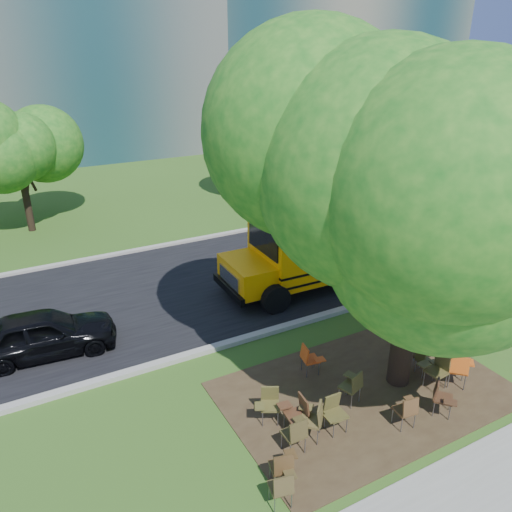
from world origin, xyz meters
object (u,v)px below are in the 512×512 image
main_tree (424,183)px  chair_5 (441,395)px  school_bus (386,227)px  chair_8 (297,411)px  chair_1 (296,432)px  chair_0 (283,465)px  chair_15 (283,486)px  chair_2 (314,417)px  chair_3 (334,410)px  chair_7 (459,367)px  chair_13 (426,331)px  chair_9 (269,401)px  chair_6 (437,367)px  chair_14 (411,350)px  chair_12 (425,360)px  chair_4 (407,408)px  black_car (43,333)px  chair_11 (353,384)px  chair_10 (309,357)px

main_tree → chair_5: (-0.02, -1.38, -4.68)m
school_bus → chair_8: bearing=-141.2°
chair_1 → chair_5: chair_1 is taller
chair_0 → chair_15: bearing=-108.1°
chair_2 → chair_3: chair_2 is taller
chair_7 → chair_15: chair_7 is taller
chair_13 → chair_8: bearing=174.6°
chair_9 → chair_6: bearing=-164.7°
main_tree → chair_6: (0.67, -0.60, -4.64)m
main_tree → chair_0: main_tree is taller
chair_14 → chair_12: bearing=102.7°
chair_4 → chair_5: 1.00m
chair_9 → chair_12: 4.40m
chair_14 → chair_9: bearing=17.8°
main_tree → chair_15: main_tree is taller
chair_0 → chair_3: size_ratio=0.97×
chair_13 → chair_15: (-6.32, -2.59, -0.02)m
black_car → chair_8: bearing=-137.0°
school_bus → chair_11: bearing=-135.2°
chair_5 → chair_10: 3.28m
chair_8 → chair_12: (4.00, 0.15, -0.09)m
chair_3 → chair_5: (2.49, -0.76, -0.00)m
chair_0 → chair_4: 3.27m
chair_7 → chair_14: chair_7 is taller
school_bus → chair_8: 9.79m
chair_3 → chair_15: chair_3 is taller
chair_7 → chair_8: bearing=-144.9°
chair_3 → chair_6: (3.19, 0.02, 0.04)m
chair_10 → chair_12: 2.98m
chair_14 → chair_5: bearing=82.5°
chair_10 → chair_14: 2.81m
chair_9 → black_car: size_ratio=0.23×
chair_8 → chair_12: 4.00m
main_tree → black_car: size_ratio=2.28×
chair_0 → chair_4: (3.27, 0.06, 0.01)m
chair_14 → black_car: (-8.55, 5.26, 0.17)m
chair_1 → chair_10: bearing=50.9°
school_bus → chair_4: school_bus is taller
chair_7 → black_car: (-8.92, 6.51, 0.06)m
chair_6 → chair_14: bearing=-11.9°
chair_14 → black_car: size_ratio=0.21×
chair_1 → chair_3: (1.10, 0.17, -0.02)m
chair_10 → chair_15: bearing=-30.7°
chair_5 → chair_12: (0.78, 1.26, -0.06)m
chair_8 → chair_9: bearing=37.6°
chair_14 → chair_15: (-5.35, -2.18, 0.03)m
chair_5 → chair_13: size_ratio=1.01×
chair_3 → black_car: black_car is taller
chair_0 → chair_12: (5.05, 1.27, -0.04)m
main_tree → chair_4: size_ratio=10.05×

